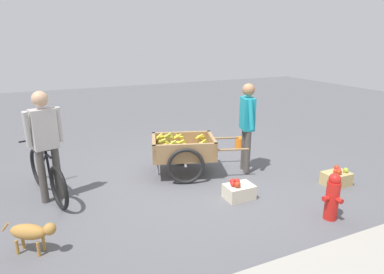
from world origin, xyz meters
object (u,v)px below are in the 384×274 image
at_px(fruit_cart, 183,151).
at_px(plastic_bucket, 240,143).
at_px(fire_hydrant, 333,197).
at_px(dog, 32,232).
at_px(vendor_person, 247,120).
at_px(apple_crate, 336,178).
at_px(bicycle, 47,176).
at_px(cyclist_person, 45,137).
at_px(mixed_fruit_crate, 239,191).

relative_size(fruit_cart, plastic_bucket, 7.21).
bearing_deg(fire_hydrant, fruit_cart, -61.70).
bearing_deg(dog, vendor_person, -163.51).
xyz_separation_m(fruit_cart, apple_crate, (-2.17, 1.51, -0.32)).
bearing_deg(plastic_bucket, vendor_person, 61.41).
bearing_deg(bicycle, apple_crate, 160.75).
bearing_deg(apple_crate, dog, -1.15).
relative_size(fruit_cart, cyclist_person, 1.07).
height_order(vendor_person, plastic_bucket, vendor_person).
distance_m(vendor_person, fire_hydrant, 2.03).
xyz_separation_m(dog, fire_hydrant, (-3.70, 0.86, 0.06)).
height_order(vendor_person, fire_hydrant, vendor_person).
xyz_separation_m(vendor_person, dog, (3.57, 1.06, -0.71)).
xyz_separation_m(vendor_person, cyclist_person, (3.32, -0.25, 0.04)).
relative_size(bicycle, fire_hydrant, 2.41).
xyz_separation_m(dog, apple_crate, (-4.64, 0.09, -0.15)).
relative_size(vendor_person, bicycle, 1.01).
bearing_deg(vendor_person, fire_hydrant, 93.89).
distance_m(fruit_cart, bicycle, 2.27).
distance_m(dog, apple_crate, 4.65).
height_order(cyclist_person, mixed_fruit_crate, cyclist_person).
distance_m(fruit_cart, apple_crate, 2.66).
bearing_deg(apple_crate, vendor_person, -47.03).
bearing_deg(apple_crate, bicycle, -19.25).
relative_size(fruit_cart, bicycle, 1.12).
bearing_deg(fruit_cart, cyclist_person, 2.70).
bearing_deg(bicycle, fruit_cart, 178.95).
relative_size(dog, mixed_fruit_crate, 1.33).
bearing_deg(plastic_bucket, fruit_cart, 24.83).
height_order(fruit_cart, apple_crate, fruit_cart).
distance_m(plastic_bucket, apple_crate, 2.34).
relative_size(apple_crate, mixed_fruit_crate, 1.00).
relative_size(fire_hydrant, plastic_bucket, 2.68).
height_order(dog, fire_hydrant, fire_hydrant).
xyz_separation_m(dog, plastic_bucket, (-4.20, -2.21, -0.15)).
relative_size(plastic_bucket, mixed_fruit_crate, 0.57).
height_order(fruit_cart, dog, fruit_cart).
height_order(vendor_person, cyclist_person, cyclist_person).
height_order(fruit_cart, cyclist_person, cyclist_person).
bearing_deg(plastic_bucket, cyclist_person, 12.88).
xyz_separation_m(bicycle, dog, (0.22, 1.45, -0.08)).
bearing_deg(mixed_fruit_crate, fire_hydrant, 128.56).
bearing_deg(fruit_cart, vendor_person, 162.02).
relative_size(fruit_cart, vendor_person, 1.11).
distance_m(dog, fire_hydrant, 3.80).
relative_size(vendor_person, apple_crate, 3.71).
bearing_deg(cyclist_person, fruit_cart, -177.30).
bearing_deg(cyclist_person, vendor_person, 175.68).
bearing_deg(plastic_bucket, mixed_fruit_crate, 57.01).
distance_m(vendor_person, dog, 3.79).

